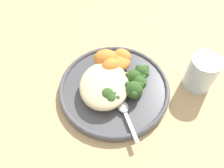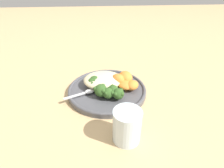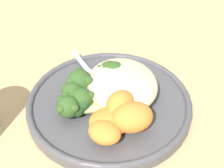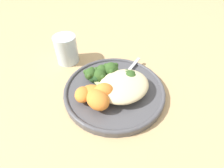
% 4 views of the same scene
% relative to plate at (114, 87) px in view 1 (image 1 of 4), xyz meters
% --- Properties ---
extents(ground_plane, '(4.00, 4.00, 0.00)m').
position_rel_plate_xyz_m(ground_plane, '(-0.00, -0.01, -0.01)').
color(ground_plane, tan).
extents(plate, '(0.29, 0.29, 0.02)m').
position_rel_plate_xyz_m(plate, '(0.00, 0.00, 0.00)').
color(plate, '#4C4C51').
rests_on(plate, ground_plane).
extents(quinoa_mound, '(0.14, 0.12, 0.04)m').
position_rel_plate_xyz_m(quinoa_mound, '(-0.02, 0.02, 0.03)').
color(quinoa_mound, beige).
rests_on(quinoa_mound, plate).
extents(broccoli_stalk_0, '(0.10, 0.05, 0.04)m').
position_rel_plate_xyz_m(broccoli_stalk_0, '(-0.04, 0.01, 0.03)').
color(broccoli_stalk_0, '#ADC675').
rests_on(broccoli_stalk_0, plate).
extents(broccoli_stalk_1, '(0.12, 0.04, 0.04)m').
position_rel_plate_xyz_m(broccoli_stalk_1, '(-0.04, 0.01, 0.03)').
color(broccoli_stalk_1, '#ADC675').
rests_on(broccoli_stalk_1, plate).
extents(broccoli_stalk_2, '(0.10, 0.05, 0.03)m').
position_rel_plate_xyz_m(broccoli_stalk_2, '(-0.02, -0.01, 0.02)').
color(broccoli_stalk_2, '#ADC675').
rests_on(broccoli_stalk_2, plate).
extents(broccoli_stalk_3, '(0.10, 0.10, 0.04)m').
position_rel_plate_xyz_m(broccoli_stalk_3, '(-0.02, -0.04, 0.03)').
color(broccoli_stalk_3, '#ADC675').
rests_on(broccoli_stalk_3, plate).
extents(broccoli_stalk_4, '(0.06, 0.11, 0.04)m').
position_rel_plate_xyz_m(broccoli_stalk_4, '(0.00, -0.05, 0.03)').
color(broccoli_stalk_4, '#ADC675').
rests_on(broccoli_stalk_4, plate).
extents(broccoli_stalk_5, '(0.04, 0.09, 0.04)m').
position_rel_plate_xyz_m(broccoli_stalk_5, '(0.01, -0.04, 0.03)').
color(broccoli_stalk_5, '#ADC675').
rests_on(broccoli_stalk_5, plate).
extents(broccoli_stalk_6, '(0.04, 0.12, 0.04)m').
position_rel_plate_xyz_m(broccoli_stalk_6, '(0.03, -0.06, 0.03)').
color(broccoli_stalk_6, '#ADC675').
rests_on(broccoli_stalk_6, plate).
extents(sweet_potato_chunk_0, '(0.07, 0.07, 0.05)m').
position_rel_plate_xyz_m(sweet_potato_chunk_0, '(0.04, 0.01, 0.03)').
color(sweet_potato_chunk_0, orange).
rests_on(sweet_potato_chunk_0, plate).
extents(sweet_potato_chunk_1, '(0.06, 0.06, 0.03)m').
position_rel_plate_xyz_m(sweet_potato_chunk_1, '(0.09, -0.02, 0.03)').
color(sweet_potato_chunk_1, orange).
rests_on(sweet_potato_chunk_1, plate).
extents(sweet_potato_chunk_2, '(0.06, 0.08, 0.03)m').
position_rel_plate_xyz_m(sweet_potato_chunk_2, '(0.06, -0.00, 0.02)').
color(sweet_potato_chunk_2, orange).
rests_on(sweet_potato_chunk_2, plate).
extents(sweet_potato_chunk_3, '(0.06, 0.07, 0.05)m').
position_rel_plate_xyz_m(sweet_potato_chunk_3, '(0.07, 0.03, 0.03)').
color(sweet_potato_chunk_3, orange).
rests_on(sweet_potato_chunk_3, plate).
extents(kale_tuft, '(0.04, 0.04, 0.03)m').
position_rel_plate_xyz_m(kale_tuft, '(0.02, -0.06, 0.02)').
color(kale_tuft, '#234723').
rests_on(kale_tuft, plate).
extents(spoon, '(0.11, 0.06, 0.01)m').
position_rel_plate_xyz_m(spoon, '(-0.08, -0.03, 0.01)').
color(spoon, silver).
rests_on(spoon, plate).
extents(water_glass, '(0.07, 0.07, 0.09)m').
position_rel_plate_xyz_m(water_glass, '(0.03, -0.22, 0.04)').
color(water_glass, silver).
rests_on(water_glass, ground_plane).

